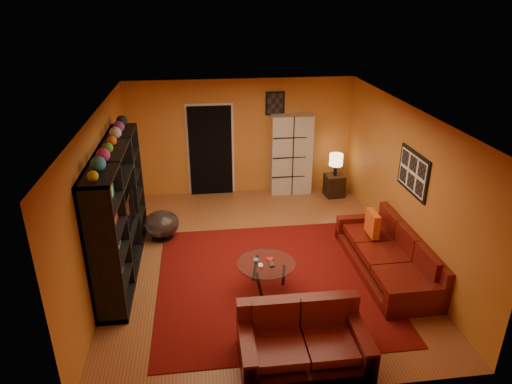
{
  "coord_description": "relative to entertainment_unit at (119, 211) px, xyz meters",
  "views": [
    {
      "loc": [
        -0.92,
        -6.81,
        4.27
      ],
      "look_at": [
        -0.04,
        0.1,
        1.22
      ],
      "focal_mm": 32.0,
      "sensor_mm": 36.0,
      "label": 1
    }
  ],
  "objects": [
    {
      "name": "floor",
      "position": [
        2.27,
        0.0,
        -1.05
      ],
      "size": [
        6.0,
        6.0,
        0.0
      ],
      "primitive_type": "plane",
      "color": "brown",
      "rests_on": "ground"
    },
    {
      "name": "ceiling",
      "position": [
        2.27,
        0.0,
        1.55
      ],
      "size": [
        6.0,
        6.0,
        0.0
      ],
      "primitive_type": "plane",
      "rotation": [
        3.14,
        0.0,
        0.0
      ],
      "color": "white",
      "rests_on": "wall_back"
    },
    {
      "name": "wall_back",
      "position": [
        2.27,
        3.0,
        0.25
      ],
      "size": [
        6.0,
        0.0,
        6.0
      ],
      "primitive_type": "plane",
      "rotation": [
        1.57,
        0.0,
        0.0
      ],
      "color": "#BB6D29",
      "rests_on": "floor"
    },
    {
      "name": "wall_front",
      "position": [
        2.27,
        -3.0,
        0.25
      ],
      "size": [
        6.0,
        0.0,
        6.0
      ],
      "primitive_type": "plane",
      "rotation": [
        -1.57,
        0.0,
        0.0
      ],
      "color": "#BB6D29",
      "rests_on": "floor"
    },
    {
      "name": "wall_left",
      "position": [
        -0.23,
        0.0,
        0.25
      ],
      "size": [
        0.0,
        6.0,
        6.0
      ],
      "primitive_type": "plane",
      "rotation": [
        1.57,
        0.0,
        1.57
      ],
      "color": "#BB6D29",
      "rests_on": "floor"
    },
    {
      "name": "wall_right",
      "position": [
        4.78,
        0.0,
        0.25
      ],
      "size": [
        0.0,
        6.0,
        6.0
      ],
      "primitive_type": "plane",
      "rotation": [
        1.57,
        0.0,
        -1.57
      ],
      "color": "#BB6D29",
      "rests_on": "floor"
    },
    {
      "name": "rug",
      "position": [
        2.38,
        -0.7,
        -1.04
      ],
      "size": [
        3.6,
        3.6,
        0.01
      ],
      "primitive_type": "cube",
      "color": "#4F0909",
      "rests_on": "floor"
    },
    {
      "name": "doorway",
      "position": [
        1.57,
        2.96,
        -0.03
      ],
      "size": [
        0.95,
        0.1,
        2.04
      ],
      "primitive_type": "cube",
      "color": "black",
      "rests_on": "floor"
    },
    {
      "name": "wall_art_right",
      "position": [
        4.75,
        -0.3,
        0.55
      ],
      "size": [
        0.03,
        1.0,
        0.7
      ],
      "primitive_type": "cube",
      "color": "black",
      "rests_on": "wall_right"
    },
    {
      "name": "wall_art_back",
      "position": [
        3.02,
        2.98,
        1.0
      ],
      "size": [
        0.42,
        0.03,
        0.52
      ],
      "primitive_type": "cube",
      "color": "black",
      "rests_on": "wall_back"
    },
    {
      "name": "entertainment_unit",
      "position": [
        0.0,
        0.0,
        0.0
      ],
      "size": [
        0.45,
        3.0,
        2.1
      ],
      "primitive_type": "cube",
      "color": "black",
      "rests_on": "floor"
    },
    {
      "name": "tv",
      "position": [
        0.05,
        -0.02,
        -0.06
      ],
      "size": [
        0.95,
        0.12,
        0.55
      ],
      "primitive_type": "imported",
      "rotation": [
        0.0,
        0.0,
        1.57
      ],
      "color": "black",
      "rests_on": "entertainment_unit"
    },
    {
      "name": "sofa",
      "position": [
        4.42,
        -0.67,
        -0.77
      ],
      "size": [
        1.03,
        2.46,
        0.85
      ],
      "rotation": [
        0.0,
        0.0,
        0.01
      ],
      "color": "#500D0A",
      "rests_on": "rug"
    },
    {
      "name": "loveseat",
      "position": [
        2.5,
        -2.41,
        -0.77
      ],
      "size": [
        1.6,
        0.96,
        0.85
      ],
      "rotation": [
        0.0,
        0.0,
        1.57
      ],
      "color": "#500D0A",
      "rests_on": "rug"
    },
    {
      "name": "throw_pillow",
      "position": [
        4.22,
        -0.15,
        -0.42
      ],
      "size": [
        0.12,
        0.42,
        0.42
      ],
      "primitive_type": "cube",
      "color": "#DB5018",
      "rests_on": "sofa"
    },
    {
      "name": "coffee_table",
      "position": [
        2.27,
        -0.89,
        -0.64
      ],
      "size": [
        0.9,
        0.9,
        0.45
      ],
      "rotation": [
        0.0,
        0.0,
        -0.01
      ],
      "color": "silver",
      "rests_on": "floor"
    },
    {
      "name": "storage_cabinet",
      "position": [
        3.38,
        2.8,
        -0.14
      ],
      "size": [
        0.93,
        0.44,
        1.83
      ],
      "primitive_type": "cube",
      "rotation": [
        0.0,
        0.0,
        -0.03
      ],
      "color": "beige",
      "rests_on": "floor"
    },
    {
      "name": "bowl_chair",
      "position": [
        0.56,
        0.95,
        -0.76
      ],
      "size": [
        0.65,
        0.65,
        0.54
      ],
      "color": "black",
      "rests_on": "floor"
    },
    {
      "name": "side_table",
      "position": [
        4.33,
        2.45,
        -0.8
      ],
      "size": [
        0.43,
        0.43,
        0.5
      ],
      "primitive_type": "cube",
      "rotation": [
        0.0,
        0.0,
        0.08
      ],
      "color": "black",
      "rests_on": "floor"
    },
    {
      "name": "table_lamp",
      "position": [
        4.33,
        2.45,
        -0.19
      ],
      "size": [
        0.3,
        0.3,
        0.5
      ],
      "color": "black",
      "rests_on": "side_table"
    }
  ]
}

